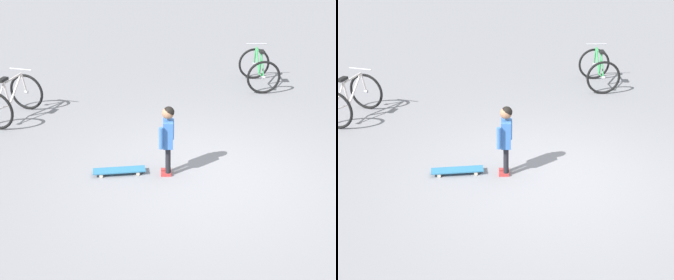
% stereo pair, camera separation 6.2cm
% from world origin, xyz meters
% --- Properties ---
extents(ground_plane, '(50.00, 50.00, 0.00)m').
position_xyz_m(ground_plane, '(0.00, 0.00, 0.00)').
color(ground_plane, gray).
extents(child_person, '(0.36, 0.28, 1.06)m').
position_xyz_m(child_person, '(-0.50, 0.41, 0.66)').
color(child_person, black).
rests_on(child_person, ground).
extents(skateboard, '(0.78, 0.49, 0.07)m').
position_xyz_m(skateboard, '(-1.11, 0.78, 0.06)').
color(skateboard, teal).
rests_on(skateboard, ground).
extents(bicycle_near, '(1.27, 1.24, 0.85)m').
position_xyz_m(bicycle_near, '(-1.81, 3.74, 0.38)').
color(bicycle_near, black).
rests_on(bicycle_near, ground).
extents(bicycle_far, '(1.15, 1.28, 0.85)m').
position_xyz_m(bicycle_far, '(3.31, 2.80, 0.38)').
color(bicycle_far, black).
rests_on(bicycle_far, ground).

